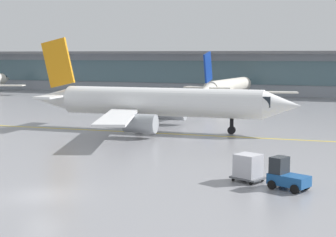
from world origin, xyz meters
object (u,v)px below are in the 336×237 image
Objects in this scene: taxiing_regional_jet at (158,103)px; cargo_dolly_lead at (248,167)px; gate_airplane_1 at (228,87)px; baggage_tug at (286,176)px.

cargo_dolly_lead is (14.90, -21.05, -2.23)m from taxiing_regional_jet.
taxiing_regional_jet is at bearing -173.90° from gate_airplane_1.
taxiing_regional_jet is 12.89× the size of cargo_dolly_lead.
gate_airplane_1 is at bearing 128.08° from cargo_dolly_lead.
cargo_dolly_lead is at bearing -56.98° from taxiing_regional_jet.
taxiing_regional_jet is at bearing 148.55° from cargo_dolly_lead.
taxiing_regional_jet is at bearing 151.74° from baggage_tug.
gate_airplane_1 is 9.66× the size of baggage_tug.
cargo_dolly_lead is (16.00, -60.50, -1.77)m from gate_airplane_1.
gate_airplane_1 is 64.52m from baggage_tug.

